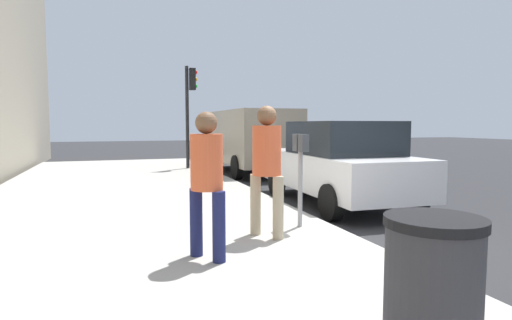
% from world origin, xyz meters
% --- Properties ---
extents(ground_plane, '(80.00, 80.00, 0.00)m').
position_xyz_m(ground_plane, '(0.00, 0.00, 0.00)').
color(ground_plane, '#2B2B2D').
rests_on(ground_plane, ground).
extents(sidewalk_slab, '(28.00, 6.00, 0.15)m').
position_xyz_m(sidewalk_slab, '(0.00, 3.00, 0.07)').
color(sidewalk_slab, '#A8A59E').
rests_on(sidewalk_slab, ground_plane).
extents(parking_meter, '(0.36, 0.12, 1.41)m').
position_xyz_m(parking_meter, '(0.51, 0.53, 1.17)').
color(parking_meter, gray).
rests_on(parking_meter, sidewalk_slab).
extents(pedestrian_at_meter, '(0.48, 0.39, 1.81)m').
position_xyz_m(pedestrian_at_meter, '(0.12, 1.21, 1.22)').
color(pedestrian_at_meter, tan).
rests_on(pedestrian_at_meter, sidewalk_slab).
extents(pedestrian_bystander, '(0.46, 0.37, 1.70)m').
position_xyz_m(pedestrian_bystander, '(-0.56, 2.19, 1.14)').
color(pedestrian_bystander, '#191E4C').
rests_on(pedestrian_bystander, sidewalk_slab).
extents(parked_sedan_near, '(4.46, 2.08, 1.77)m').
position_xyz_m(parked_sedan_near, '(2.61, -1.35, 0.89)').
color(parked_sedan_near, silver).
rests_on(parked_sedan_near, ground_plane).
extents(parked_van_far, '(5.21, 2.14, 2.18)m').
position_xyz_m(parked_van_far, '(8.85, -1.35, 1.26)').
color(parked_van_far, gray).
rests_on(parked_van_far, ground_plane).
extents(traffic_signal, '(0.24, 0.44, 3.60)m').
position_xyz_m(traffic_signal, '(9.62, 0.60, 2.58)').
color(traffic_signal, black).
rests_on(traffic_signal, sidewalk_slab).
extents(trash_bin, '(0.59, 0.59, 1.01)m').
position_xyz_m(trash_bin, '(-3.27, 1.41, 0.66)').
color(trash_bin, '#2D2D33').
rests_on(trash_bin, sidewalk_slab).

